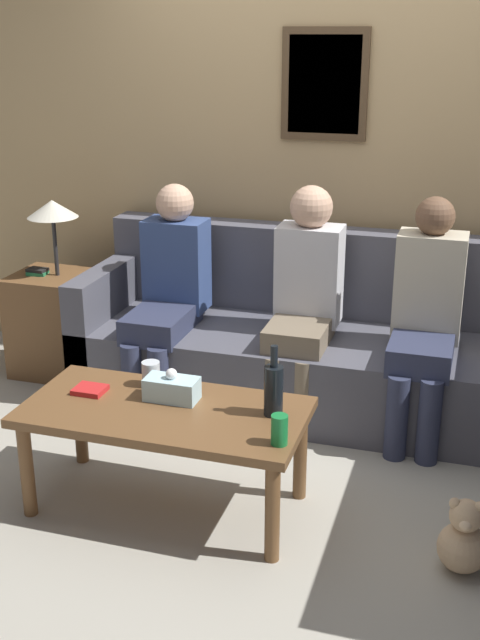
{
  "coord_description": "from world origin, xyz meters",
  "views": [
    {
      "loc": [
        0.9,
        -3.54,
        1.98
      ],
      "look_at": [
        -0.15,
        -0.12,
        0.68
      ],
      "focal_mm": 45.0,
      "sensor_mm": 36.0,
      "label": 1
    }
  ],
  "objects_px": {
    "wine_bottle": "(274,389)",
    "person_middle": "(305,294)",
    "person_right": "(426,313)",
    "teddy_bear": "(463,540)",
    "coffee_table": "(165,421)",
    "drinking_glass": "(151,374)",
    "couch_main": "(301,346)",
    "person_left": "(168,288)"
  },
  "relations": [
    {
      "from": "wine_bottle",
      "to": "person_middle",
      "type": "xyz_separation_m",
      "value": [
        -0.11,
        1.03,
        0.08
      ]
    },
    {
      "from": "person_right",
      "to": "teddy_bear",
      "type": "distance_m",
      "value": 1.28
    },
    {
      "from": "coffee_table",
      "to": "person_right",
      "type": "relative_size",
      "value": 0.99
    },
    {
      "from": "drinking_glass",
      "to": "couch_main",
      "type": "bearing_deg",
      "value": 66.91
    },
    {
      "from": "drinking_glass",
      "to": "teddy_bear",
      "type": "xyz_separation_m",
      "value": [
        1.4,
        -0.28,
        -0.4
      ]
    },
    {
      "from": "wine_bottle",
      "to": "person_left",
      "type": "relative_size",
      "value": 0.26
    },
    {
      "from": "person_left",
      "to": "person_middle",
      "type": "bearing_deg",
      "value": 2.05
    },
    {
      "from": "couch_main",
      "to": "coffee_table",
      "type": "relative_size",
      "value": 2.0
    },
    {
      "from": "drinking_glass",
      "to": "person_right",
      "type": "bearing_deg",
      "value": 37.19
    },
    {
      "from": "couch_main",
      "to": "person_middle",
      "type": "xyz_separation_m",
      "value": [
        0.05,
        -0.14,
        0.35
      ]
    },
    {
      "from": "person_left",
      "to": "teddy_bear",
      "type": "height_order",
      "value": "person_left"
    },
    {
      "from": "coffee_table",
      "to": "drinking_glass",
      "type": "bearing_deg",
      "value": 125.84
    },
    {
      "from": "teddy_bear",
      "to": "person_middle",
      "type": "bearing_deg",
      "value": 127.47
    },
    {
      "from": "wine_bottle",
      "to": "teddy_bear",
      "type": "height_order",
      "value": "wine_bottle"
    },
    {
      "from": "drinking_glass",
      "to": "person_middle",
      "type": "height_order",
      "value": "person_middle"
    },
    {
      "from": "coffee_table",
      "to": "person_right",
      "type": "distance_m",
      "value": 1.46
    },
    {
      "from": "person_right",
      "to": "couch_main",
      "type": "bearing_deg",
      "value": 163.76
    },
    {
      "from": "couch_main",
      "to": "coffee_table",
      "type": "bearing_deg",
      "value": -103.81
    },
    {
      "from": "person_middle",
      "to": "drinking_glass",
      "type": "bearing_deg",
      "value": -118.5
    },
    {
      "from": "wine_bottle",
      "to": "person_right",
      "type": "distance_m",
      "value": 1.11
    },
    {
      "from": "drinking_glass",
      "to": "person_middle",
      "type": "bearing_deg",
      "value": 61.5
    },
    {
      "from": "wine_bottle",
      "to": "teddy_bear",
      "type": "relative_size",
      "value": 0.99
    },
    {
      "from": "coffee_table",
      "to": "drinking_glass",
      "type": "height_order",
      "value": "drinking_glass"
    },
    {
      "from": "couch_main",
      "to": "person_middle",
      "type": "bearing_deg",
      "value": -72.48
    },
    {
      "from": "wine_bottle",
      "to": "drinking_glass",
      "type": "relative_size",
      "value": 2.73
    },
    {
      "from": "wine_bottle",
      "to": "person_middle",
      "type": "height_order",
      "value": "person_middle"
    },
    {
      "from": "person_left",
      "to": "teddy_bear",
      "type": "xyz_separation_m",
      "value": [
        1.67,
        -1.16,
        -0.51
      ]
    },
    {
      "from": "drinking_glass",
      "to": "teddy_bear",
      "type": "bearing_deg",
      "value": -11.23
    },
    {
      "from": "drinking_glass",
      "to": "person_left",
      "type": "relative_size",
      "value": 0.09
    },
    {
      "from": "coffee_table",
      "to": "drinking_glass",
      "type": "relative_size",
      "value": 10.67
    },
    {
      "from": "wine_bottle",
      "to": "person_right",
      "type": "relative_size",
      "value": 0.25
    },
    {
      "from": "person_left",
      "to": "person_right",
      "type": "distance_m",
      "value": 1.39
    },
    {
      "from": "person_left",
      "to": "couch_main",
      "type": "bearing_deg",
      "value": 13.36
    },
    {
      "from": "person_left",
      "to": "person_middle",
      "type": "distance_m",
      "value": 0.76
    },
    {
      "from": "couch_main",
      "to": "teddy_bear",
      "type": "distance_m",
      "value": 1.65
    },
    {
      "from": "wine_bottle",
      "to": "drinking_glass",
      "type": "bearing_deg",
      "value": 168.77
    },
    {
      "from": "couch_main",
      "to": "coffee_table",
      "type": "xyz_separation_m",
      "value": [
        -0.31,
        -1.25,
        0.1
      ]
    },
    {
      "from": "couch_main",
      "to": "drinking_glass",
      "type": "bearing_deg",
      "value": -113.09
    },
    {
      "from": "person_left",
      "to": "wine_bottle",
      "type": "bearing_deg",
      "value": -49.12
    },
    {
      "from": "couch_main",
      "to": "person_right",
      "type": "xyz_separation_m",
      "value": [
        0.68,
        -0.2,
        0.34
      ]
    },
    {
      "from": "couch_main",
      "to": "coffee_table",
      "type": "distance_m",
      "value": 1.29
    },
    {
      "from": "coffee_table",
      "to": "person_right",
      "type": "bearing_deg",
      "value": 46.86
    }
  ]
}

